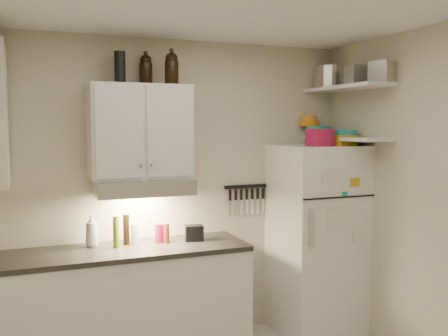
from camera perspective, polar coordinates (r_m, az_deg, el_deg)
name	(u,v)px	position (r m, az deg, el deg)	size (l,w,h in m)	color
back_wall	(171,192)	(4.34, -6.08, -2.75)	(3.20, 0.02, 2.60)	beige
base_cabinet	(115,310)	(4.14, -12.38, -15.53)	(2.10, 0.60, 0.88)	silver
countertop	(114,252)	(4.00, -12.50, -9.34)	(2.10, 0.62, 0.04)	#292723
upper_cabinet	(140,132)	(4.06, -9.56, 4.12)	(0.80, 0.33, 0.75)	silver
range_hood	(143,186)	(4.02, -9.28, -2.10)	(0.76, 0.46, 0.12)	silver
fridge	(316,240)	(4.61, 10.50, -8.04)	(0.70, 0.68, 1.70)	white
shelf_hi	(347,88)	(4.50, 13.88, 8.89)	(0.30, 0.95, 0.03)	silver
shelf_lo	(346,139)	(4.49, 13.77, 3.29)	(0.30, 0.95, 0.03)	silver
knife_strip	(246,186)	(4.55, 2.52, -2.12)	(0.42, 0.02, 0.03)	black
dutch_oven	(320,137)	(4.32, 10.88, 3.45)	(0.25, 0.25, 0.15)	maroon
book_stack	(337,140)	(4.48, 12.80, 3.12)	(0.22, 0.27, 0.09)	gold
spice_jar	(322,140)	(4.47, 11.11, 3.13)	(0.05, 0.05, 0.09)	silver
stock_pot	(330,78)	(4.83, 12.01, 10.06)	(0.29, 0.29, 0.21)	silver
tin_a	(357,75)	(4.47, 15.00, 10.20)	(0.17, 0.15, 0.17)	#AAAAAD
tin_b	(383,72)	(4.25, 17.73, 10.41)	(0.17, 0.17, 0.17)	#AAAAAD
bowl_teal	(319,131)	(4.75, 10.75, 4.16)	(0.23, 0.23, 0.09)	teal
bowl_orange	(309,123)	(4.78, 9.70, 5.05)	(0.18, 0.18, 0.05)	orange
bowl_yellow	(309,118)	(4.78, 9.71, 5.66)	(0.14, 0.14, 0.05)	orange
plates	(343,133)	(4.51, 13.42, 3.87)	(0.24, 0.24, 0.06)	teal
growler_a	(146,70)	(4.16, -8.93, 11.05)	(0.11, 0.11, 0.25)	black
growler_b	(172,68)	(4.08, -6.01, 11.29)	(0.11, 0.11, 0.26)	black
thermos_a	(120,69)	(4.10, -11.79, 11.06)	(0.08, 0.08, 0.25)	black
thermos_b	(120,67)	(3.97, -11.82, 11.22)	(0.08, 0.08, 0.24)	black
soap_bottle	(92,228)	(4.09, -14.89, -6.67)	(0.11, 0.11, 0.29)	silver
pepper_mill	(166,233)	(4.12, -6.63, -7.39)	(0.05, 0.05, 0.16)	brown
oil_bottle	(116,232)	(4.01, -12.24, -7.16)	(0.05, 0.05, 0.25)	#57751D
vinegar_bottle	(126,229)	(4.11, -11.11, -6.91)	(0.05, 0.05, 0.24)	black
clear_bottle	(135,234)	(4.11, -10.18, -7.44)	(0.06, 0.06, 0.17)	silver
red_jar	(159,233)	(4.14, -7.38, -7.39)	(0.08, 0.08, 0.15)	maroon
caddy	(194,233)	(4.18, -3.44, -7.42)	(0.15, 0.11, 0.13)	black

